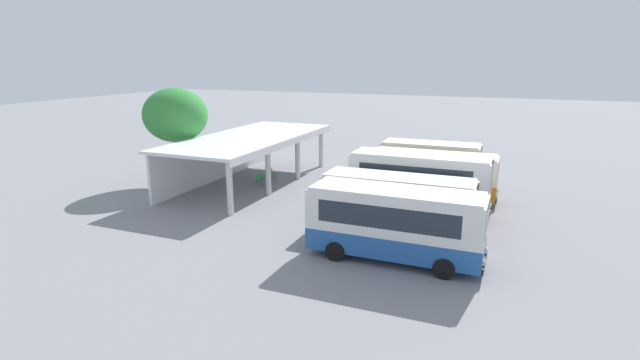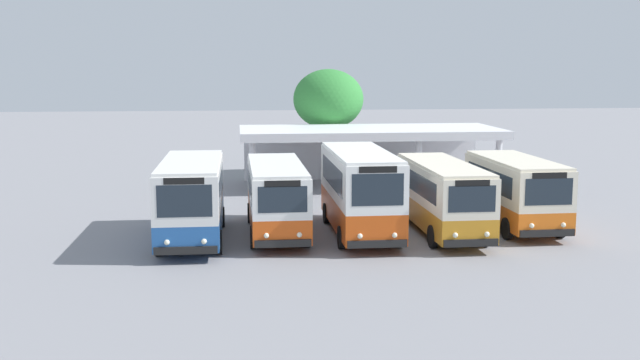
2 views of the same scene
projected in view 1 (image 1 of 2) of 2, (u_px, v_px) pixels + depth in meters
The scene contains 12 objects.
ground_plane at pixel (455, 215), 27.48m from camera, with size 180.00×180.00×0.00m, color gray.
city_bus_nearest_orange at pixel (395, 221), 20.92m from camera, with size 2.50×7.73×3.24m.
city_bus_second_in_row at pixel (398, 201), 24.30m from camera, with size 2.37×7.80×2.98m.
city_bus_middle_cream at pixel (419, 181), 27.18m from camera, with size 2.48×7.88×3.51m.
city_bus_fourth_amber at pixel (433, 173), 30.24m from camera, with size 2.35×7.87×2.99m.
city_bus_fifth_blue at pixel (430, 161), 33.61m from camera, with size 2.55×6.90×3.03m.
terminal_canopy at pixel (242, 145), 34.21m from camera, with size 15.01×6.34×3.40m.
waiting_chair_end_by_column at pixel (259, 180), 33.21m from camera, with size 0.46×0.46×0.86m.
waiting_chair_second_from_end at pixel (263, 178), 33.84m from camera, with size 0.46×0.46×0.86m.
waiting_chair_middle_seat at pixel (268, 176), 34.46m from camera, with size 0.46×0.46×0.86m.
waiting_chair_fourth_seat at pixel (272, 173), 35.09m from camera, with size 0.46×0.46×0.86m.
roadside_tree_behind_canopy at pixel (175, 115), 33.59m from camera, with size 4.49×4.49×6.77m.
Camera 1 is at (-27.13, -2.75, 8.73)m, focal length 26.82 mm.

